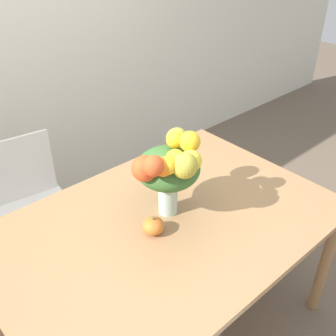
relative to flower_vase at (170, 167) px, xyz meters
The scene contains 6 objects.
ground_plane 1.02m from the flower_vase, 146.25° to the right, with size 12.00×12.00×0.00m, color brown.
wall_back 1.54m from the flower_vase, 91.91° to the left, with size 8.00×0.06×2.70m.
dining_table 0.35m from the flower_vase, 146.25° to the right, with size 1.57×1.08×0.76m.
flower_vase is the anchor object (origin of this frame).
pumpkin 0.27m from the flower_vase, 159.86° to the right, with size 0.10×0.10×0.09m.
dining_chair_near_window 1.09m from the flower_vase, 110.47° to the left, with size 0.47×0.47×0.86m.
Camera 1 is at (-0.91, -1.04, 1.94)m, focal length 42.00 mm.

